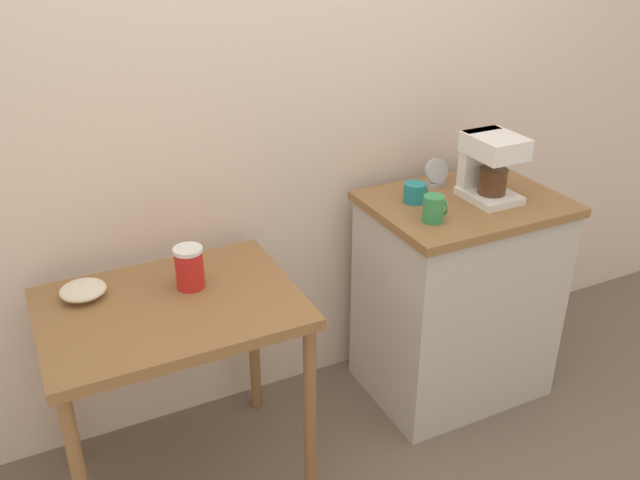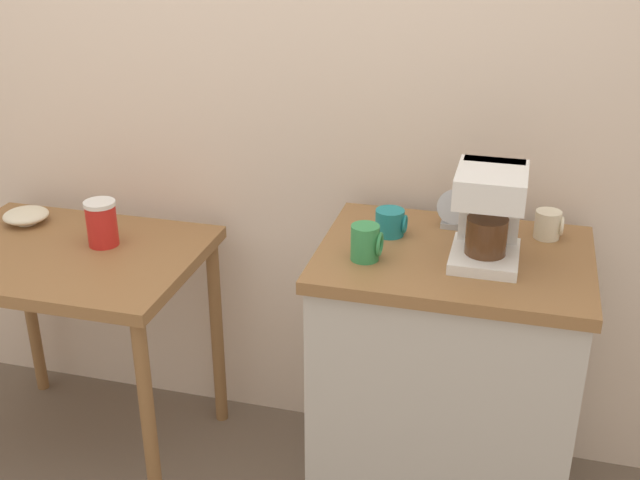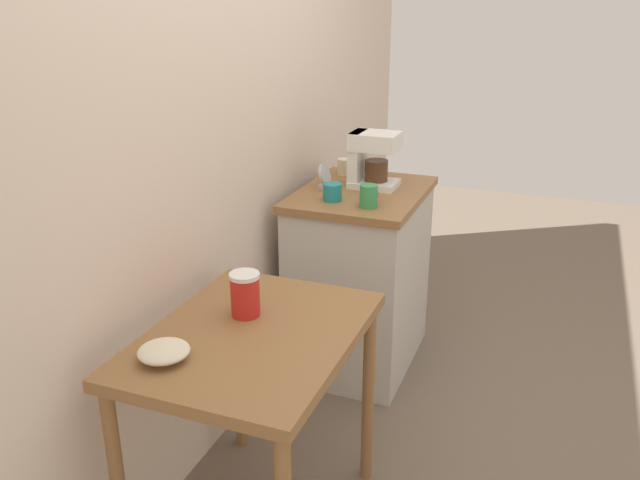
# 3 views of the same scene
# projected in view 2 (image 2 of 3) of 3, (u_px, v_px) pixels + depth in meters

# --- Properties ---
(ground_plane) EXTENTS (8.00, 8.00, 0.00)m
(ground_plane) POSITION_uv_depth(u_px,v_px,m) (245.00, 473.00, 2.69)
(ground_plane) COLOR #6B5B4C
(back_wall) EXTENTS (4.40, 0.10, 2.80)m
(back_wall) POSITION_uv_depth(u_px,v_px,m) (304.00, 33.00, 2.45)
(back_wall) COLOR beige
(back_wall) RESTS_ON ground_plane
(wooden_table) EXTENTS (0.84, 0.62, 0.77)m
(wooden_table) POSITION_uv_depth(u_px,v_px,m) (70.00, 279.00, 2.54)
(wooden_table) COLOR olive
(wooden_table) RESTS_ON ground_plane
(kitchen_counter) EXTENTS (0.75, 0.57, 0.90)m
(kitchen_counter) POSITION_uv_depth(u_px,v_px,m) (444.00, 387.00, 2.37)
(kitchen_counter) COLOR #BCB7AD
(kitchen_counter) RESTS_ON ground_plane
(bowl_stoneware) EXTENTS (0.15, 0.15, 0.05)m
(bowl_stoneware) POSITION_uv_depth(u_px,v_px,m) (26.00, 215.00, 2.68)
(bowl_stoneware) COLOR beige
(bowl_stoneware) RESTS_ON wooden_table
(canister_enamel) EXTENTS (0.10, 0.10, 0.15)m
(canister_enamel) POSITION_uv_depth(u_px,v_px,m) (102.00, 223.00, 2.50)
(canister_enamel) COLOR red
(canister_enamel) RESTS_ON wooden_table
(coffee_maker) EXTENTS (0.18, 0.22, 0.26)m
(coffee_maker) POSITION_uv_depth(u_px,v_px,m) (489.00, 210.00, 2.10)
(coffee_maker) COLOR white
(coffee_maker) RESTS_ON kitchen_counter
(mug_dark_teal) EXTENTS (0.09, 0.08, 0.08)m
(mug_dark_teal) POSITION_uv_depth(u_px,v_px,m) (390.00, 222.00, 2.28)
(mug_dark_teal) COLOR teal
(mug_dark_teal) RESTS_ON kitchen_counter
(mug_small_cream) EXTENTS (0.08, 0.07, 0.08)m
(mug_small_cream) POSITION_uv_depth(u_px,v_px,m) (548.00, 225.00, 2.26)
(mug_small_cream) COLOR beige
(mug_small_cream) RESTS_ON kitchen_counter
(mug_tall_green) EXTENTS (0.08, 0.08, 0.10)m
(mug_tall_green) POSITION_uv_depth(u_px,v_px,m) (366.00, 243.00, 2.13)
(mug_tall_green) COLOR #338C4C
(mug_tall_green) RESTS_ON kitchen_counter
(table_clock) EXTENTS (0.10, 0.05, 0.12)m
(table_clock) POSITION_uv_depth(u_px,v_px,m) (454.00, 211.00, 2.33)
(table_clock) COLOR #B2B5BA
(table_clock) RESTS_ON kitchen_counter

